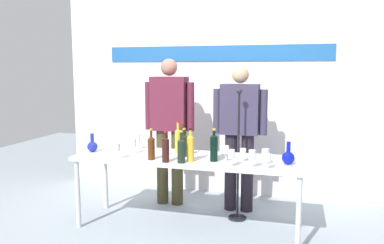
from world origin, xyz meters
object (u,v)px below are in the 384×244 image
object	(u,v)px
wine_glass_right_3	(226,150)
wine_bottle_0	(183,138)
display_table	(188,162)
wine_bottle_5	(190,147)
wine_bottle_6	(181,150)
wine_glass_right_2	(243,152)
wine_glass_right_0	(265,153)
decanter_blue_right	(288,157)
wine_bottle_3	(178,140)
wine_glass_right_1	(231,154)
wine_glass_right_4	(252,155)
decanter_blue_left	(92,146)
wine_bottle_2	(214,146)
presenter_left	(169,122)
wine_bottle_8	(214,147)
wine_glass_left_0	(133,143)
wine_bottle_4	(166,149)
microphone_stand	(238,177)
wine_bottle_1	(184,144)
presenter_right	(240,129)
wine_bottle_7	(151,147)
wine_glass_left_1	(117,147)
wine_glass_left_2	(137,139)
wine_glass_right_5	(268,158)

from	to	relation	value
wine_glass_right_3	wine_bottle_0	bearing A→B (deg)	148.26
display_table	wine_bottle_5	size ratio (longest dim) A/B	7.22
wine_bottle_6	wine_glass_right_2	world-z (taller)	wine_bottle_6
wine_glass_right_0	decanter_blue_right	bearing A→B (deg)	17.47
wine_bottle_3	wine_bottle_5	distance (m)	0.41
wine_glass_right_1	wine_glass_right_4	xyz separation A→B (m)	(0.19, 0.01, 0.00)
wine_bottle_5	wine_bottle_6	xyz separation A→B (m)	(-0.07, -0.08, -0.01)
decanter_blue_left	wine_glass_right_2	size ratio (longest dim) A/B	1.56
wine_glass_right_0	wine_glass_right_2	distance (m)	0.22
wine_bottle_2	wine_bottle_6	bearing A→B (deg)	-135.26
wine_bottle_5	wine_glass_right_2	xyz separation A→B (m)	(0.49, 0.13, -0.05)
presenter_left	wine_bottle_8	xyz separation A→B (m)	(0.72, -0.77, -0.12)
wine_glass_right_2	wine_bottle_2	bearing A→B (deg)	171.25
wine_glass_left_0	wine_glass_right_3	xyz separation A→B (m)	(1.00, -0.07, -0.00)
presenter_left	wine_glass_right_2	xyz separation A→B (m)	(0.99, -0.71, -0.17)
wine_bottle_4	microphone_stand	bearing A→B (deg)	47.73
wine_bottle_1	wine_bottle_5	world-z (taller)	wine_bottle_5
presenter_right	wine_bottle_6	bearing A→B (deg)	-114.23
wine_bottle_7	wine_glass_left_1	distance (m)	0.35
wine_bottle_8	wine_bottle_1	bearing A→B (deg)	158.50
wine_glass_right_3	wine_glass_left_2	bearing A→B (deg)	164.79
wine_glass_left_0	wine_glass_right_0	size ratio (longest dim) A/B	1.11
display_table	wine_bottle_6	distance (m)	0.32
wine_bottle_6	wine_glass_left_2	world-z (taller)	wine_bottle_6
decanter_blue_right	presenter_left	xyz separation A→B (m)	(-1.42, 0.70, 0.19)
display_table	microphone_stand	world-z (taller)	microphone_stand
wine_bottle_1	wine_bottle_3	world-z (taller)	wine_bottle_3
wine_bottle_5	wine_glass_left_2	distance (m)	0.83
wine_bottle_8	wine_glass_right_3	bearing A→B (deg)	18.32
display_table	decanter_blue_left	xyz separation A→B (m)	(-1.06, -0.05, 0.12)
decanter_blue_right	wine_glass_right_4	xyz separation A→B (m)	(-0.31, -0.23, 0.05)
wine_glass_right_3	wine_glass_right_5	bearing A→B (deg)	-27.07
wine_glass_right_4	microphone_stand	distance (m)	0.80
wine_glass_right_5	microphone_stand	distance (m)	0.86
presenter_left	wine_glass_right_0	bearing A→B (deg)	-32.33
display_table	wine_glass_left_1	xyz separation A→B (m)	(-0.66, -0.28, 0.18)
display_table	wine_glass_right_1	world-z (taller)	wine_glass_right_1
wine_glass_right_2	wine_glass_left_2	bearing A→B (deg)	167.98
wine_bottle_1	wine_bottle_5	distance (m)	0.24
presenter_left	wine_bottle_0	world-z (taller)	presenter_left
wine_glass_right_2	microphone_stand	distance (m)	0.58
decanter_blue_left	wine_glass_left_0	bearing A→B (deg)	4.09
wine_bottle_1	wine_bottle_2	size ratio (longest dim) A/B	0.96
wine_bottle_3	wine_glass_right_1	xyz separation A→B (m)	(0.65, -0.44, -0.03)
wine_glass_left_2	wine_bottle_7	bearing A→B (deg)	-51.64
display_table	wine_glass_right_1	bearing A→B (deg)	-29.55
wine_glass_right_2	wine_glass_right_3	distance (m)	0.17
decanter_blue_left	wine_glass_right_1	bearing A→B (deg)	-8.61
presenter_right	wine_glass_left_0	world-z (taller)	presenter_right
display_table	wine_bottle_7	world-z (taller)	wine_bottle_7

